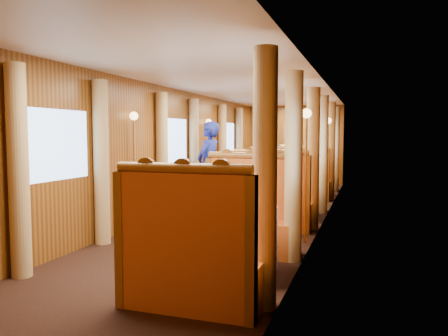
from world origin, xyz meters
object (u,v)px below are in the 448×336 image
at_px(steward, 209,167).
at_px(rose_vase_far, 309,159).
at_px(banquette_near_fwd, 190,263).
at_px(banquette_mid_aft, 292,189).
at_px(table_far, 308,180).
at_px(teapot_back, 218,201).
at_px(table_near, 225,242).
at_px(teapot_left, 207,203).
at_px(banquette_near_aft, 249,221).
at_px(teapot_right, 220,206).
at_px(table_mid, 283,199).
at_px(tea_tray, 213,209).
at_px(banquette_mid_fwd, 272,204).
at_px(banquette_far_aft, 313,175).
at_px(passenger, 290,176).
at_px(rose_vase_mid, 285,169).
at_px(banquette_far_fwd, 302,182).
at_px(fruit_plate, 249,210).

bearing_deg(steward, rose_vase_far, 161.26).
xyz_separation_m(banquette_near_fwd, banquette_mid_aft, (0.00, 5.53, 0.00)).
bearing_deg(table_far, teapot_back, -90.95).
bearing_deg(table_near, teapot_left, -149.37).
distance_m(banquette_near_aft, teapot_right, 1.22).
bearing_deg(table_mid, teapot_left, -92.81).
relative_size(tea_tray, teapot_left, 1.93).
relative_size(banquette_mid_fwd, banquette_far_aft, 1.00).
relative_size(banquette_far_aft, teapot_left, 7.59).
bearing_deg(table_mid, banquette_near_aft, -90.00).
height_order(banquette_near_fwd, passenger, banquette_near_fwd).
bearing_deg(steward, banquette_near_aft, 38.57).
xyz_separation_m(tea_tray, teapot_back, (0.01, 0.14, 0.06)).
xyz_separation_m(rose_vase_mid, rose_vase_far, (0.00, 3.43, 0.00)).
height_order(banquette_mid_aft, rose_vase_mid, banquette_mid_aft).
xyz_separation_m(banquette_near_aft, banquette_mid_aft, (0.00, 3.50, 0.00)).
distance_m(banquette_near_aft, steward, 3.25).
bearing_deg(banquette_mid_fwd, steward, 140.79).
bearing_deg(tea_tray, banquette_near_aft, 83.56).
relative_size(banquette_far_fwd, passenger, 1.76).
height_order(banquette_mid_aft, table_far, banquette_mid_aft).
bearing_deg(table_far, banquette_mid_aft, -90.00).
xyz_separation_m(table_near, banquette_far_fwd, (0.00, 5.99, 0.05)).
height_order(banquette_mid_fwd, banquette_far_aft, same).
relative_size(banquette_near_aft, steward, 0.73).
xyz_separation_m(banquette_far_fwd, rose_vase_far, (0.03, 0.98, 0.50)).
bearing_deg(banquette_far_aft, tea_tray, -90.86).
bearing_deg(rose_vase_far, banquette_mid_fwd, -90.37).
distance_m(banquette_far_fwd, passenger, 1.77).
bearing_deg(fruit_plate, rose_vase_mid, 94.21).
bearing_deg(rose_vase_far, banquette_far_aft, 91.57).
relative_size(rose_vase_mid, steward, 0.20).
distance_m(banquette_near_aft, banquette_far_aft, 7.00).
relative_size(banquette_far_aft, rose_vase_far, 3.72).
height_order(table_mid, teapot_left, teapot_left).
height_order(banquette_far_aft, tea_tray, banquette_far_aft).
height_order(teapot_right, rose_vase_far, rose_vase_far).
bearing_deg(steward, banquette_far_aft, 167.71).
relative_size(table_near, fruit_plate, 4.94).
bearing_deg(banquette_far_aft, rose_vase_far, -88.43).
height_order(banquette_near_fwd, banquette_mid_aft, same).
height_order(banquette_mid_fwd, steward, steward).
bearing_deg(teapot_right, rose_vase_mid, 111.09).
height_order(banquette_mid_fwd, banquette_mid_aft, same).
distance_m(table_mid, banquette_mid_fwd, 1.02).
bearing_deg(rose_vase_mid, teapot_right, -90.59).
bearing_deg(fruit_plate, steward, 116.08).
distance_m(table_near, banquette_mid_aft, 4.51).
height_order(banquette_far_aft, rose_vase_far, banquette_far_aft).
bearing_deg(teapot_left, table_far, 74.17).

